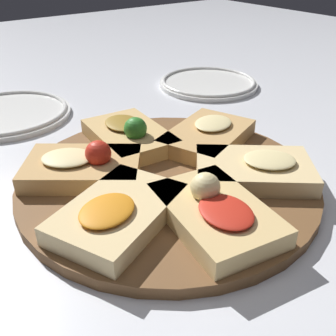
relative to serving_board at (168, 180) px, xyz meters
name	(u,v)px	position (x,y,z in m)	size (l,w,h in m)	color
ground_plane	(168,185)	(0.00, 0.00, -0.01)	(3.00, 3.00, 0.00)	silver
serving_board	(168,180)	(0.00, 0.00, 0.00)	(0.43, 0.43, 0.02)	brown
focaccia_slice_0	(255,169)	(0.10, -0.08, 0.02)	(0.19, 0.19, 0.03)	#E5C689
focaccia_slice_1	(208,135)	(0.12, 0.05, 0.02)	(0.19, 0.16, 0.03)	tan
focaccia_slice_2	(129,135)	(0.01, 0.12, 0.02)	(0.12, 0.17, 0.06)	tan
focaccia_slice_3	(83,166)	(-0.10, 0.07, 0.02)	(0.19, 0.18, 0.06)	tan
focaccia_slice_4	(117,213)	(-0.11, -0.05, 0.02)	(0.19, 0.16, 0.03)	#E5C689
focaccia_slice_5	(215,211)	(-0.02, -0.12, 0.02)	(0.13, 0.18, 0.06)	#DBB775
plate_left	(8,113)	(-0.11, 0.40, 0.00)	(0.25, 0.25, 0.02)	white
plate_right	(208,83)	(0.35, 0.31, 0.00)	(0.24, 0.24, 0.02)	white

